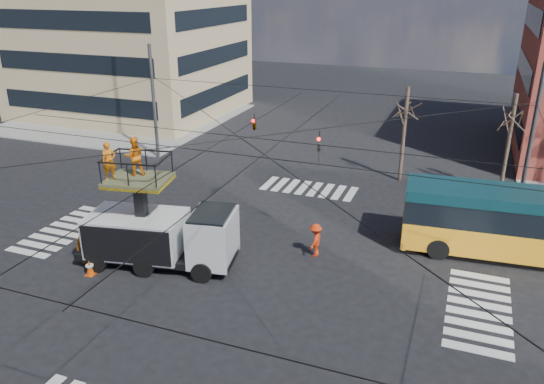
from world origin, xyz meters
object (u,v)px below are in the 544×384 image
(traffic_cone, at_px, (90,268))
(flagger, at_px, (315,240))
(city_bus, at_px, (531,224))
(utility_truck, at_px, (160,224))
(worker_ground, at_px, (84,245))

(traffic_cone, bearing_deg, flagger, 30.64)
(city_bus, bearing_deg, traffic_cone, -159.49)
(utility_truck, height_order, worker_ground, utility_truck)
(utility_truck, xyz_separation_m, flagger, (6.22, 3.16, -1.16))
(city_bus, bearing_deg, utility_truck, -162.07)
(utility_truck, distance_m, worker_ground, 3.72)
(traffic_cone, distance_m, flagger, 10.08)
(city_bus, relative_size, flagger, 7.07)
(worker_ground, bearing_deg, traffic_cone, -141.75)
(city_bus, xyz_separation_m, flagger, (-9.14, -3.23, -0.92))
(utility_truck, bearing_deg, traffic_cone, -151.56)
(worker_ground, xyz_separation_m, flagger, (9.59, 4.30, -0.07))
(city_bus, height_order, flagger, city_bus)
(traffic_cone, xyz_separation_m, worker_ground, (-0.92, 0.84, 0.52))
(utility_truck, xyz_separation_m, worker_ground, (-3.37, -1.14, -1.09))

